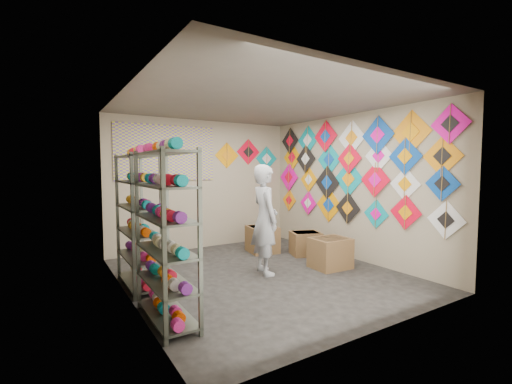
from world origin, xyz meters
TOP-DOWN VIEW (x-y plane):
  - ground at (0.00, 0.00)m, footprint 4.50×4.50m
  - room_walls at (0.00, 0.00)m, footprint 4.50×4.50m
  - shelf_rack_front at (-1.78, -0.85)m, footprint 0.40×1.10m
  - shelf_rack_back at (-1.78, 0.45)m, footprint 0.40×1.10m
  - string_spools at (-1.78, -0.20)m, footprint 0.12×2.36m
  - kite_wall_display at (1.98, 0.04)m, footprint 0.06×4.32m
  - back_wall_kites at (1.09, 2.24)m, footprint 1.63×0.02m
  - poster at (-0.80, 2.23)m, footprint 2.00×0.01m
  - shopkeeper at (0.09, 0.02)m, footprint 0.79×0.65m
  - carton_a at (1.20, -0.32)m, footprint 0.64×0.54m
  - carton_b at (1.42, 0.57)m, footprint 0.67×0.61m
  - carton_c at (0.82, 1.22)m, footprint 0.63×0.67m

SIDE VIEW (x-z plane):
  - ground at x=0.00m, z-range 0.00..0.00m
  - carton_b at x=1.42m, z-range 0.00..0.45m
  - carton_a at x=1.20m, z-range 0.00..0.51m
  - carton_c at x=0.82m, z-range 0.00..0.52m
  - shopkeeper at x=0.09m, z-range 0.00..1.75m
  - shelf_rack_front at x=-1.78m, z-range 0.00..1.90m
  - shelf_rack_back at x=-1.78m, z-range 0.00..1.90m
  - string_spools at x=-1.78m, z-range 0.99..1.11m
  - room_walls at x=0.00m, z-range -0.61..3.89m
  - kite_wall_display at x=1.98m, z-range 0.66..2.72m
  - back_wall_kites at x=1.09m, z-range 1.62..2.35m
  - poster at x=-0.80m, z-range 1.45..2.55m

